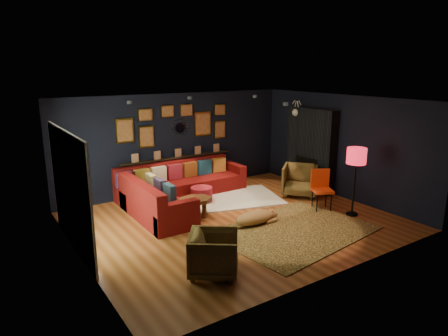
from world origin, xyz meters
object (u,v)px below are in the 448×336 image
dog (255,215)px  armchair_left (214,252)px  coffee_table (195,202)px  pouf (202,194)px  floor_lamp (356,159)px  sectional (173,191)px  armchair_right (300,179)px  orange_chair (321,186)px  gold_stool (219,265)px

dog → armchair_left: bearing=-144.1°
coffee_table → armchair_left: 2.58m
pouf → floor_lamp: size_ratio=0.35×
sectional → floor_lamp: floor_lamp is taller
coffee_table → dog: bearing=-52.8°
armchair_right → orange_chair: 1.06m
coffee_table → armchair_left: bearing=-112.6°
armchair_left → armchair_right: size_ratio=0.89×
armchair_left → dog: 2.23m
armchair_left → gold_stool: (0.00, -0.14, -0.18)m
coffee_table → floor_lamp: bearing=-31.4°
armchair_right → floor_lamp: 1.92m
sectional → armchair_left: (-0.98, -3.47, 0.07)m
sectional → orange_chair: size_ratio=3.63×
sectional → armchair_left: sectional is taller
coffee_table → floor_lamp: (3.03, -1.85, 0.94)m
sectional → dog: (0.85, -2.19, -0.10)m
dog → pouf: bearing=97.1°
armchair_right → coffee_table: bearing=-133.6°
pouf → orange_chair: orange_chair is taller
sectional → armchair_right: 3.30m
sectional → coffee_table: bearing=-89.2°
sectional → orange_chair: (2.76, -2.24, 0.23)m
gold_stool → dog: (1.82, 1.42, 0.01)m
coffee_table → dog: coffee_table is taller
sectional → floor_lamp: (3.04, -2.94, 0.97)m
orange_chair → sectional: bearing=168.4°
gold_stool → dog: 2.31m
floor_lamp → dog: bearing=161.2°
pouf → dog: (0.21, -1.88, 0.01)m
orange_chair → floor_lamp: bearing=-40.7°
sectional → coffee_table: sectional is taller
armchair_left → floor_lamp: floor_lamp is taller
sectional → coffee_table: 1.09m
sectional → coffee_table: size_ratio=3.89×
sectional → gold_stool: sectional is taller
coffee_table → orange_chair: (2.75, -1.14, 0.20)m
orange_chair → floor_lamp: 1.06m
armchair_left → armchair_right: 4.62m
gold_stool → sectional: bearing=74.9°
armchair_right → floor_lamp: floor_lamp is taller
coffee_table → gold_stool: bearing=-111.4°
armchair_right → gold_stool: size_ratio=2.09×
gold_stool → orange_chair: orange_chair is taller
armchair_left → orange_chair: 3.94m
pouf → armchair_right: armchair_right is taller
armchair_right → dog: size_ratio=0.69×
dog → armchair_right: bearing=24.4°
pouf → gold_stool: (-1.61, -3.31, 0.00)m
orange_chair → floor_lamp: (0.28, -0.70, 0.74)m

